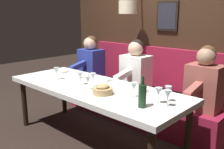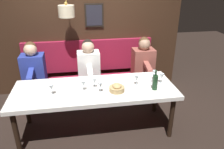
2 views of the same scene
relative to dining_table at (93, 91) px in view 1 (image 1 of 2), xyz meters
name	(u,v)px [view 1 (image 1 of 2)]	position (x,y,z in m)	size (l,w,h in m)	color
ground_plane	(94,141)	(0.00, 0.00, -0.68)	(12.00, 12.00, 0.00)	black
dining_table	(93,91)	(0.00, 0.00, 0.00)	(0.90, 2.39, 0.74)	silver
banquette_bench	(137,107)	(0.89, 0.00, -0.45)	(0.52, 2.59, 0.45)	maroon
back_wall_panel	(160,29)	(1.46, 0.00, 0.69)	(0.59, 3.79, 2.90)	#382316
diner_nearest	(204,81)	(0.88, -1.00, 0.14)	(0.60, 0.40, 0.79)	#934C42
diner_near	(136,69)	(0.88, 0.03, 0.14)	(0.60, 0.40, 0.79)	white
diner_middle	(91,61)	(0.88, 1.01, 0.14)	(0.60, 0.40, 0.79)	#283893
place_setting_0	(138,89)	(0.25, -0.49, 0.07)	(0.24, 0.32, 0.01)	white
place_setting_1	(61,71)	(0.22, 0.96, 0.07)	(0.24, 0.32, 0.01)	silver
place_setting_2	(102,79)	(0.30, 0.14, 0.07)	(0.24, 0.31, 0.01)	silver
place_setting_3	(78,76)	(0.20, 0.53, 0.07)	(0.24, 0.32, 0.01)	silver
wine_glass_0	(80,76)	(-0.06, 0.16, 0.18)	(0.07, 0.07, 0.16)	silver
wine_glass_1	(93,77)	(0.00, 0.00, 0.18)	(0.07, 0.07, 0.16)	silver
wine_glass_2	(134,87)	(-0.01, -0.63, 0.18)	(0.07, 0.07, 0.16)	silver
wine_glass_3	(168,95)	(0.00, -1.02, 0.18)	(0.07, 0.07, 0.16)	silver
wine_glass_4	(56,71)	(-0.11, 0.60, 0.18)	(0.07, 0.07, 0.16)	silver
wine_glass_5	(168,91)	(0.12, -0.96, 0.18)	(0.07, 0.07, 0.16)	silver
wine_glass_6	(88,80)	(-0.15, -0.07, 0.18)	(0.07, 0.07, 0.16)	silver
wine_glass_7	(159,92)	(0.01, -0.92, 0.18)	(0.07, 0.07, 0.16)	silver
wine_bottle	(142,95)	(-0.17, -0.86, 0.18)	(0.08, 0.08, 0.30)	#19381E
bread_bowl	(103,90)	(-0.14, -0.31, 0.11)	(0.22, 0.22, 0.12)	tan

